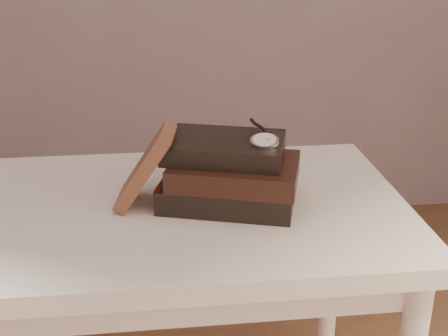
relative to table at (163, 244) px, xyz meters
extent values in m
cube|color=silver|center=(0.00, 0.00, 0.07)|extent=(1.00, 0.60, 0.04)
cube|color=white|center=(0.00, 0.00, 0.01)|extent=(0.88, 0.49, 0.08)
cylinder|color=white|center=(0.45, 0.25, -0.30)|extent=(0.05, 0.05, 0.71)
cube|color=black|center=(0.14, 0.00, 0.12)|extent=(0.31, 0.25, 0.05)
cube|color=#F8ECCB|center=(0.14, 0.00, 0.12)|extent=(0.29, 0.23, 0.04)
cube|color=gold|center=(0.02, 0.06, 0.12)|extent=(0.01, 0.01, 0.05)
cube|color=maroon|center=(0.01, 0.03, 0.12)|extent=(0.06, 0.16, 0.05)
cube|color=black|center=(0.15, -0.01, 0.16)|extent=(0.29, 0.24, 0.04)
cube|color=#F8ECCB|center=(0.15, -0.02, 0.16)|extent=(0.28, 0.22, 0.03)
cube|color=gold|center=(0.04, 0.04, 0.16)|extent=(0.01, 0.01, 0.05)
cube|color=black|center=(0.13, 0.01, 0.21)|extent=(0.27, 0.22, 0.04)
cube|color=#F8ECCB|center=(0.13, 0.01, 0.21)|extent=(0.26, 0.21, 0.03)
cube|color=gold|center=(0.03, 0.07, 0.21)|extent=(0.01, 0.01, 0.04)
cube|color=#49281C|center=(-0.03, 0.00, 0.17)|extent=(0.14, 0.13, 0.16)
cylinder|color=silver|center=(0.20, -0.04, 0.23)|extent=(0.07, 0.07, 0.02)
cylinder|color=white|center=(0.20, -0.04, 0.24)|extent=(0.06, 0.06, 0.01)
torus|color=silver|center=(0.20, -0.04, 0.24)|extent=(0.06, 0.06, 0.01)
cylinder|color=silver|center=(0.21, -0.01, 0.23)|extent=(0.01, 0.01, 0.01)
cube|color=black|center=(0.20, -0.03, 0.24)|extent=(0.01, 0.02, 0.00)
cube|color=black|center=(0.21, -0.04, 0.24)|extent=(0.01, 0.00, 0.00)
sphere|color=black|center=(0.21, 0.00, 0.24)|extent=(0.01, 0.01, 0.01)
sphere|color=black|center=(0.21, 0.01, 0.24)|extent=(0.01, 0.01, 0.01)
sphere|color=black|center=(0.21, 0.02, 0.24)|extent=(0.01, 0.01, 0.01)
sphere|color=black|center=(0.21, 0.03, 0.24)|extent=(0.01, 0.01, 0.01)
sphere|color=black|center=(0.20, 0.04, 0.24)|extent=(0.01, 0.01, 0.01)
sphere|color=black|center=(0.20, 0.05, 0.24)|extent=(0.01, 0.01, 0.01)
sphere|color=black|center=(0.20, 0.06, 0.24)|extent=(0.01, 0.01, 0.01)
sphere|color=black|center=(0.20, 0.07, 0.24)|extent=(0.01, 0.01, 0.01)
sphere|color=black|center=(0.20, 0.08, 0.24)|extent=(0.01, 0.01, 0.01)
sphere|color=black|center=(0.20, 0.08, 0.24)|extent=(0.01, 0.01, 0.01)
torus|color=silver|center=(0.04, 0.11, 0.17)|extent=(0.06, 0.03, 0.05)
torus|color=silver|center=(0.10, 0.10, 0.17)|extent=(0.06, 0.03, 0.05)
cylinder|color=silver|center=(0.07, 0.10, 0.17)|extent=(0.02, 0.01, 0.00)
cylinder|color=silver|center=(0.04, 0.18, 0.16)|extent=(0.04, 0.12, 0.03)
cylinder|color=silver|center=(0.14, 0.15, 0.16)|extent=(0.04, 0.12, 0.03)
camera|label=1|loc=(0.00, -1.09, 0.62)|focal=47.58mm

